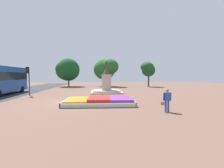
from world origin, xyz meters
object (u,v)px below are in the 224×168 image
(statue_monument, at_px, (106,86))
(city_bus, at_px, (0,79))
(flower_planter, at_px, (101,101))
(traffic_light_mid_block, at_px, (28,76))
(pedestrian_with_handbag, at_px, (167,99))

(statue_monument, xyz_separation_m, city_bus, (-13.48, -1.46, 1.11))
(flower_planter, bearing_deg, traffic_light_mid_block, 144.47)
(statue_monument, xyz_separation_m, traffic_light_mid_block, (-9.69, -2.36, 1.52))
(traffic_light_mid_block, xyz_separation_m, city_bus, (-3.79, 0.90, -0.41))
(statue_monument, distance_m, city_bus, 13.61)
(city_bus, bearing_deg, pedestrian_with_handbag, -31.71)
(traffic_light_mid_block, bearing_deg, flower_planter, -35.53)
(statue_monument, relative_size, traffic_light_mid_block, 1.30)
(city_bus, xyz_separation_m, pedestrian_with_handbag, (16.91, -10.45, -1.19))
(traffic_light_mid_block, height_order, pedestrian_with_handbag, traffic_light_mid_block)
(statue_monument, relative_size, city_bus, 0.47)
(flower_planter, relative_size, traffic_light_mid_block, 1.73)
(traffic_light_mid_block, bearing_deg, pedestrian_with_handbag, -36.04)
(city_bus, bearing_deg, statue_monument, 6.17)
(pedestrian_with_handbag, bearing_deg, city_bus, 148.29)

